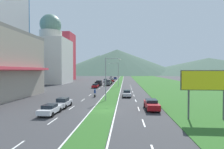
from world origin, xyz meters
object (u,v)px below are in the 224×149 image
pickup_truck_0 (99,83)px  pickup_truck_1 (108,83)px  car_3 (112,81)px  car_5 (106,80)px  street_lamp_near (108,76)px  car_1 (95,86)px  street_lamp_mid (117,73)px  motorcycle_rider (95,94)px  car_0 (50,109)px  car_6 (115,78)px  car_8 (63,102)px  car_7 (152,104)px  billboard_roadside (206,82)px  car_9 (110,82)px  car_4 (111,78)px  car_2 (127,93)px

pickup_truck_0 → pickup_truck_1: 4.20m
car_3 → car_5: car_5 is taller
street_lamp_near → car_1: street_lamp_near is taller
street_lamp_mid → motorcycle_rider: street_lamp_mid is taller
street_lamp_near → pickup_truck_0: size_ratio=1.51×
car_0 → car_1: car_1 is taller
car_3 → pickup_truck_0: size_ratio=0.80×
street_lamp_near → car_6: 81.95m
motorcycle_rider → pickup_truck_0: bearing=7.1°
car_8 → car_7: bearing=-93.2°
car_3 → car_5: size_ratio=0.91×
billboard_roadside → car_6: billboard_roadside is taller
billboard_roadside → car_0: size_ratio=1.38×
car_1 → car_9: (3.39, 16.81, 0.02)m
street_lamp_near → car_4: 89.93m
car_6 → motorcycle_rider: motorcycle_rider is taller
car_6 → car_9: 40.88m
car_1 → car_9: size_ratio=1.04×
car_6 → car_9: size_ratio=1.14×
car_3 → car_9: 13.11m
car_1 → motorcycle_rider: bearing=-170.5°
car_7 → car_8: (-13.52, 0.75, -0.03)m
car_3 → pickup_truck_0: bearing=171.0°
car_2 → street_lamp_near: bearing=-33.7°
street_lamp_near → car_4: street_lamp_near is taller
car_2 → car_9: (-6.79, 35.38, 0.02)m
car_7 → pickup_truck_1: 42.97m
car_6 → motorcycle_rider: bearing=180.0°
car_3 → car_4: 35.76m
car_1 → car_6: bearing=-3.3°
car_7 → motorcycle_rider: (-10.34, 11.40, -0.03)m
car_0 → car_3: car_3 is taller
car_0 → car_1: size_ratio=1.00×
car_4 → car_0: bearing=-179.9°
car_3 → car_9: car_9 is taller
car_2 → car_3: car_2 is taller
car_3 → pickup_truck_1: pickup_truck_1 is taller
pickup_truck_1 → car_5: bearing=9.0°
street_lamp_mid → car_1: (-6.95, -4.50, -4.27)m
car_2 → car_8: car_8 is taller
car_3 → car_6: (-0.10, 27.77, 0.06)m
street_lamp_near → motorcycle_rider: bearing=126.8°
motorcycle_rider → car_6: bearing=-0.0°
street_lamp_near → pickup_truck_0: street_lamp_near is taller
street_lamp_near → car_0: (-6.42, -11.01, -4.06)m
billboard_roadside → pickup_truck_0: (-19.25, 43.98, -3.38)m
car_0 → car_8: car_8 is taller
car_2 → car_9: size_ratio=1.14×
billboard_roadside → car_8: (-19.01, 5.75, -3.62)m
car_1 → car_7: bearing=-156.4°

